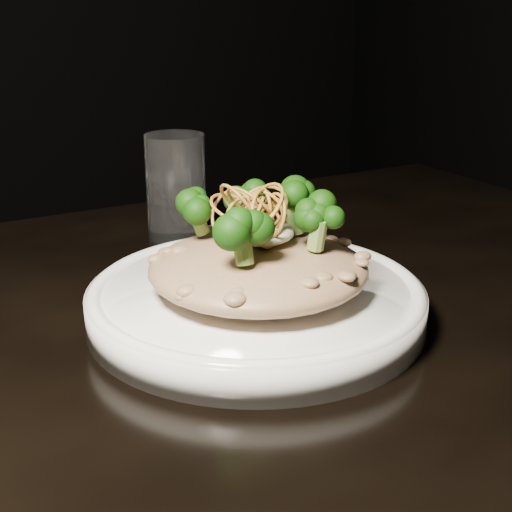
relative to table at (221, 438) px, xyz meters
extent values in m
cube|color=black|center=(0.00, 0.00, 0.06)|extent=(1.10, 0.80, 0.04)
cylinder|color=black|center=(0.48, 0.33, -0.31)|extent=(0.05, 0.05, 0.71)
cylinder|color=white|center=(0.05, 0.02, 0.10)|extent=(0.27, 0.27, 0.03)
ellipsoid|color=brown|center=(0.04, 0.02, 0.13)|extent=(0.17, 0.17, 0.04)
ellipsoid|color=white|center=(0.05, 0.03, 0.16)|extent=(0.06, 0.06, 0.02)
cylinder|color=white|center=(0.08, 0.25, 0.14)|extent=(0.08, 0.08, 0.11)
camera|label=1|loc=(-0.21, -0.43, 0.33)|focal=50.00mm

